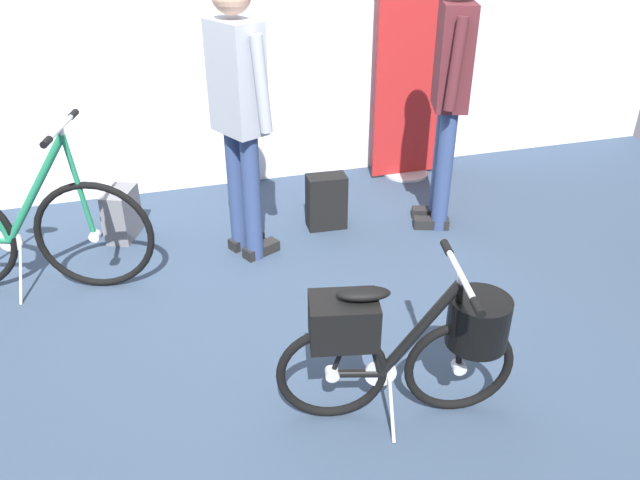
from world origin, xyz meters
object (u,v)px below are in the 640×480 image
(folding_bike_foreground, at_px, (409,341))
(backpack_on_floor, at_px, (121,214))
(floor_banner_stand, at_px, (412,79))
(visitor_near_wall, at_px, (239,106))
(visitor_browsing, at_px, (451,82))
(handbag_on_floor, at_px, (326,202))
(display_bike_left, at_px, (24,231))

(folding_bike_foreground, distance_m, backpack_on_floor, 2.37)
(floor_banner_stand, distance_m, visitor_near_wall, 1.76)
(backpack_on_floor, bearing_deg, visitor_browsing, -11.25)
(folding_bike_foreground, relative_size, handbag_on_floor, 2.67)
(visitor_browsing, xyz_separation_m, handbag_on_floor, (-0.77, 0.17, -0.81))
(visitor_near_wall, bearing_deg, handbag_on_floor, 18.66)
(visitor_browsing, distance_m, backpack_on_floor, 2.32)
(visitor_near_wall, distance_m, backpack_on_floor, 1.20)
(folding_bike_foreground, relative_size, visitor_near_wall, 0.60)
(display_bike_left, xyz_separation_m, visitor_browsing, (2.63, 0.08, 0.62))
(floor_banner_stand, bearing_deg, backpack_on_floor, -168.92)
(display_bike_left, distance_m, visitor_browsing, 2.71)
(floor_banner_stand, relative_size, visitor_near_wall, 1.04)
(visitor_browsing, distance_m, handbag_on_floor, 1.13)
(folding_bike_foreground, height_order, backpack_on_floor, folding_bike_foreground)
(visitor_browsing, bearing_deg, display_bike_left, -178.29)
(visitor_near_wall, relative_size, visitor_browsing, 0.98)
(floor_banner_stand, bearing_deg, visitor_browsing, -99.18)
(folding_bike_foreground, bearing_deg, backpack_on_floor, 119.49)
(handbag_on_floor, bearing_deg, backpack_on_floor, 169.61)
(backpack_on_floor, xyz_separation_m, handbag_on_floor, (1.36, -0.25, 0.02))
(display_bike_left, xyz_separation_m, backpack_on_floor, (0.51, 0.50, -0.21))
(visitor_near_wall, height_order, backpack_on_floor, visitor_near_wall)
(floor_banner_stand, bearing_deg, handbag_on_floor, -142.62)
(visitor_near_wall, bearing_deg, display_bike_left, -177.66)
(folding_bike_foreground, bearing_deg, handbag_on_floor, 83.81)
(backpack_on_floor, bearing_deg, visitor_near_wall, -30.43)
(floor_banner_stand, bearing_deg, folding_bike_foreground, -113.80)
(handbag_on_floor, bearing_deg, visitor_browsing, -12.76)
(floor_banner_stand, distance_m, visitor_browsing, 0.90)
(visitor_browsing, height_order, backpack_on_floor, visitor_browsing)
(visitor_near_wall, bearing_deg, backpack_on_floor, 149.57)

